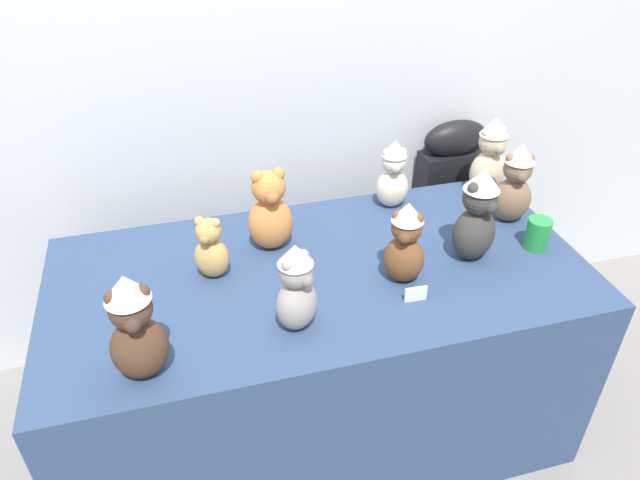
{
  "coord_description": "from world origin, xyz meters",
  "views": [
    {
      "loc": [
        -0.4,
        -1.21,
        1.93
      ],
      "look_at": [
        0.0,
        0.25,
        0.88
      ],
      "focal_mm": 32.98,
      "sensor_mm": 36.0,
      "label": 1
    }
  ],
  "objects": [
    {
      "name": "teddy_bear_cocoa",
      "position": [
        -0.56,
        -0.05,
        0.92
      ],
      "size": [
        0.15,
        0.14,
        0.32
      ],
      "rotation": [
        0.0,
        0.0,
        0.07
      ],
      "color": "#4C3323",
      "rests_on": "display_table"
    },
    {
      "name": "ground_plane",
      "position": [
        0.0,
        0.0,
        0.0
      ],
      "size": [
        10.0,
        10.0,
        0.0
      ],
      "primitive_type": "plane",
      "color": "gray"
    },
    {
      "name": "name_card_front_left",
      "position": [
        0.24,
        0.03,
        0.79
      ],
      "size": [
        0.07,
        0.01,
        0.05
      ],
      "primitive_type": "cube",
      "rotation": [
        0.0,
        0.0,
        -0.03
      ],
      "color": "white",
      "rests_on": "display_table"
    },
    {
      "name": "teddy_bear_mocha",
      "position": [
        0.75,
        0.37,
        0.91
      ],
      "size": [
        0.16,
        0.14,
        0.3
      ],
      "rotation": [
        0.0,
        0.0,
        -0.2
      ],
      "color": "#7F6047",
      "rests_on": "display_table"
    },
    {
      "name": "teddy_bear_chestnut",
      "position": [
        0.24,
        0.14,
        0.9
      ],
      "size": [
        0.16,
        0.16,
        0.28
      ],
      "rotation": [
        0.0,
        0.0,
        -0.53
      ],
      "color": "brown",
      "rests_on": "display_table"
    },
    {
      "name": "instrument_case",
      "position": [
        0.73,
        0.8,
        0.49
      ],
      "size": [
        0.28,
        0.13,
        0.97
      ],
      "rotation": [
        0.0,
        0.0,
        0.03
      ],
      "color": "black",
      "rests_on": "ground_plane"
    },
    {
      "name": "teddy_bear_cream",
      "position": [
        0.37,
        0.57,
        0.89
      ],
      "size": [
        0.14,
        0.12,
        0.27
      ],
      "rotation": [
        0.0,
        0.0,
        -0.19
      ],
      "color": "beige",
      "rests_on": "display_table"
    },
    {
      "name": "party_cup_green",
      "position": [
        0.74,
        0.18,
        0.82
      ],
      "size": [
        0.08,
        0.08,
        0.11
      ],
      "primitive_type": "cylinder",
      "color": "#238C3D",
      "rests_on": "display_table"
    },
    {
      "name": "teddy_bear_honey",
      "position": [
        -0.33,
        0.32,
        0.86
      ],
      "size": [
        0.14,
        0.13,
        0.22
      ],
      "rotation": [
        0.0,
        0.0,
        -0.46
      ],
      "color": "tan",
      "rests_on": "display_table"
    },
    {
      "name": "teddy_bear_ginger",
      "position": [
        -0.12,
        0.43,
        0.9
      ],
      "size": [
        0.16,
        0.14,
        0.3
      ],
      "rotation": [
        0.0,
        0.0,
        0.03
      ],
      "color": "#D17F3D",
      "rests_on": "display_table"
    },
    {
      "name": "teddy_bear_ash",
      "position": [
        -0.13,
        0.02,
        0.9
      ],
      "size": [
        0.17,
        0.16,
        0.28
      ],
      "rotation": [
        0.0,
        0.0,
        0.58
      ],
      "color": "gray",
      "rests_on": "display_table"
    },
    {
      "name": "teddy_bear_sand",
      "position": [
        0.76,
        0.57,
        0.92
      ],
      "size": [
        0.15,
        0.13,
        0.31
      ],
      "rotation": [
        0.0,
        0.0,
        0.11
      ],
      "color": "#CCB78E",
      "rests_on": "display_table"
    },
    {
      "name": "display_table",
      "position": [
        0.0,
        0.25,
        0.38
      ],
      "size": [
        1.74,
        0.84,
        0.76
      ],
      "primitive_type": "cube",
      "color": "navy",
      "rests_on": "ground_plane"
    },
    {
      "name": "teddy_bear_charcoal",
      "position": [
        0.5,
        0.19,
        0.92
      ],
      "size": [
        0.18,
        0.17,
        0.33
      ],
      "rotation": [
        0.0,
        0.0,
        0.32
      ],
      "color": "#383533",
      "rests_on": "display_table"
    },
    {
      "name": "wall_back",
      "position": [
        0.0,
        0.92,
        1.3
      ],
      "size": [
        7.0,
        0.08,
        2.6
      ],
      "primitive_type": "cube",
      "color": "silver",
      "rests_on": "ground_plane"
    }
  ]
}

